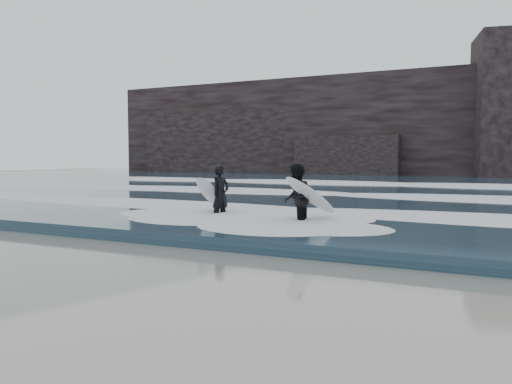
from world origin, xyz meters
TOP-DOWN VIEW (x-y plane):
  - ground at (0.00, 0.00)m, footprint 120.00×120.00m
  - sea at (0.00, 29.00)m, footprint 90.00×52.00m
  - headland at (0.00, 46.00)m, footprint 70.00×9.00m
  - foam_near at (0.00, 9.00)m, footprint 60.00×3.20m
  - foam_mid at (0.00, 16.00)m, footprint 60.00×4.00m
  - foam_far at (0.00, 25.00)m, footprint 60.00×4.80m
  - surfer_left at (-2.24, 6.79)m, footprint 1.15×1.91m
  - surfer_right at (0.52, 6.15)m, footprint 1.40×2.23m

SIDE VIEW (x-z plane):
  - ground at x=0.00m, z-range 0.00..0.00m
  - sea at x=0.00m, z-range 0.00..0.30m
  - foam_near at x=0.00m, z-range 0.30..0.50m
  - foam_mid at x=0.00m, z-range 0.30..0.54m
  - foam_far at x=0.00m, z-range 0.30..0.60m
  - surfer_left at x=-2.24m, z-range 0.01..1.75m
  - surfer_right at x=0.52m, z-range 0.01..1.81m
  - headland at x=0.00m, z-range 0.00..10.00m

